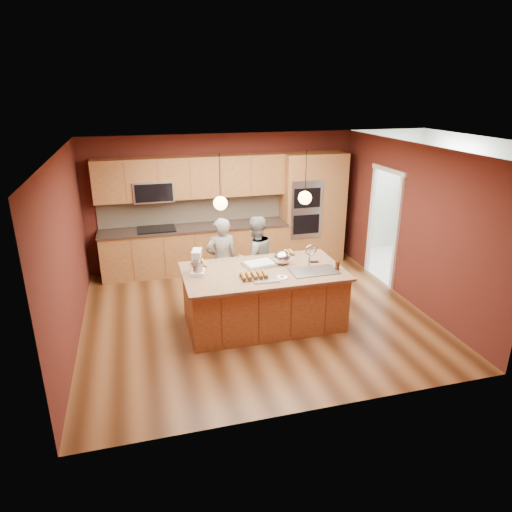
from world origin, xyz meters
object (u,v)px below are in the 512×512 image
object	(u,v)px
person_right	(255,258)
mixing_bowl	(282,258)
stand_mixer	(197,264)
island	(264,296)
person_left	(222,261)

from	to	relation	value
person_right	mixing_bowl	distance (m)	0.84
stand_mixer	mixing_bowl	distance (m)	1.36
island	person_left	world-z (taller)	person_left
island	mixing_bowl	size ratio (longest dim) A/B	9.28
person_left	stand_mixer	bearing A→B (deg)	52.41
person_left	stand_mixer	world-z (taller)	person_left
island	mixing_bowl	world-z (taller)	island
mixing_bowl	person_right	bearing A→B (deg)	107.35
person_right	mixing_bowl	size ratio (longest dim) A/B	5.66
person_left	mixing_bowl	distance (m)	1.16
stand_mixer	person_left	bearing A→B (deg)	73.31
person_left	mixing_bowl	size ratio (longest dim) A/B	5.73
person_left	person_right	distance (m)	0.60
person_right	stand_mixer	xyz separation A→B (m)	(-1.12, -0.83, 0.32)
person_left	stand_mixer	xyz separation A→B (m)	(-0.52, -0.83, 0.31)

